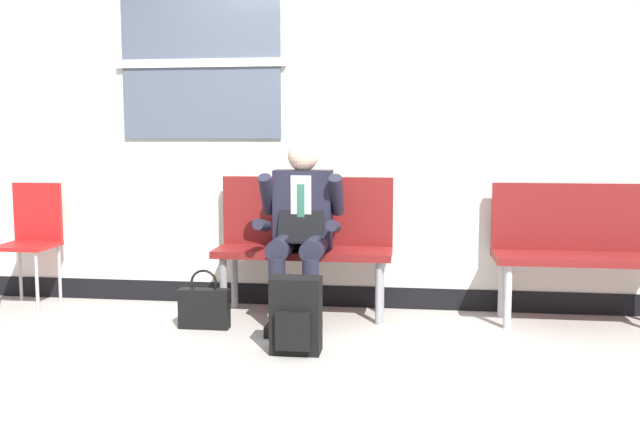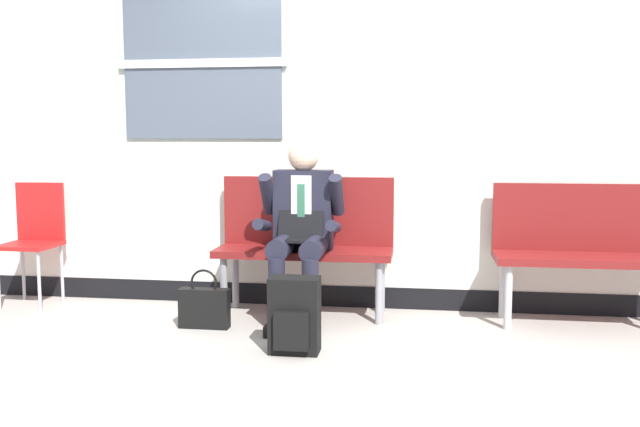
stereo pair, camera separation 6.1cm
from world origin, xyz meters
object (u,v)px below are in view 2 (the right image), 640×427
Objects in this scene: bench_empty at (580,244)px; person_seated at (301,226)px; handbag at (204,307)px; folding_chair at (35,232)px; backpack at (294,316)px; bench_with_person at (306,236)px.

person_seated is at bearing -173.83° from bench_empty.
handbag is at bearing -154.89° from person_seated.
folding_chair is at bearing -179.97° from bench_empty.
handbag is at bearing -18.10° from folding_chair.
bench_empty is 1.88m from person_seated.
handbag is (-0.60, -0.28, -0.51)m from person_seated.
folding_chair is (-2.15, 0.91, 0.33)m from backpack.
person_seated is at bearing -5.53° from folding_chair.
handbag is at bearing 147.81° from backpack.
bench_with_person is 2.06m from folding_chair.
bench_empty is 3.93m from folding_chair.
person_seated reaches higher than handbag.
bench_empty is 1.25× the size of folding_chair.
folding_chair reaches higher than handbag.
person_seated reaches higher than backpack.
folding_chair is (-1.47, 0.48, 0.40)m from handbag.
person_seated reaches higher than bench_with_person.
bench_with_person is 3.14× the size of handbag.
person_seated is 1.35× the size of folding_chair.
bench_empty is at bearing 0.03° from folding_chair.
folding_chair is at bearing 161.90° from handbag.
backpack is (0.09, -0.71, -0.43)m from person_seated.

